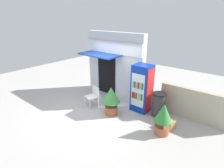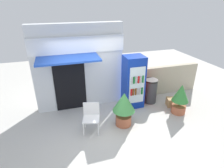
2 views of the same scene
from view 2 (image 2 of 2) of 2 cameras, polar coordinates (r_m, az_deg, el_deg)
name	(u,v)px [view 2 (image 2 of 2)]	position (r m, az deg, el deg)	size (l,w,h in m)	color
ground	(99,129)	(5.72, -4.00, -13.88)	(16.00, 16.00, 0.00)	beige
storefront_building	(78,67)	(6.32, -10.42, 5.33)	(3.02, 1.25, 2.93)	silver
drink_cooler	(134,82)	(6.48, 6.73, 0.65)	(0.70, 0.68, 1.88)	#0C2D9E
plastic_chair	(91,115)	(5.44, -6.48, -9.65)	(0.57, 0.56, 0.86)	white
potted_plant_near_shop	(124,106)	(5.54, 3.73, -6.87)	(0.68, 0.68, 1.10)	#AD5B3D
potted_plant_curbside	(180,97)	(6.55, 20.55, -3.88)	(0.56, 0.56, 1.06)	#AD5B3D
trash_bin	(150,91)	(7.01, 11.89, -2.11)	(0.49, 0.49, 0.92)	#38383D
stone_boundary_wall	(169,79)	(7.94, 17.25, 1.48)	(2.50, 0.21, 1.17)	#B7AD93
cardboard_box	(172,102)	(7.09, 18.22, -5.36)	(0.39, 0.31, 0.31)	tan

